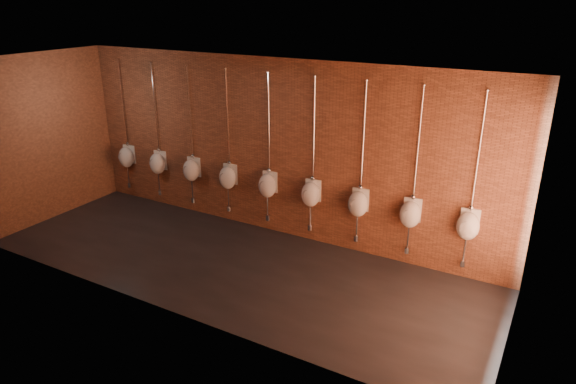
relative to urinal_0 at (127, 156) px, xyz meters
name	(u,v)px	position (x,y,z in m)	size (l,w,h in m)	color
ground	(231,265)	(3.66, -1.38, -0.95)	(8.50, 8.50, 0.00)	black
room_shell	(226,148)	(3.66, -1.38, 1.07)	(8.54, 3.04, 3.22)	black
urinal_0	(127,156)	(0.00, 0.00, 0.00)	(0.38, 0.34, 2.71)	silver
urinal_1	(158,163)	(0.88, 0.00, 0.00)	(0.38, 0.34, 2.71)	silver
urinal_2	(191,169)	(1.77, 0.00, 0.00)	(0.38, 0.34, 2.71)	silver
urinal_3	(228,177)	(2.65, 0.00, 0.00)	(0.38, 0.34, 2.71)	silver
urinal_4	(268,185)	(3.53, 0.00, 0.00)	(0.38, 0.34, 2.71)	silver
urinal_5	(311,193)	(4.42, 0.00, 0.00)	(0.38, 0.34, 2.71)	silver
urinal_6	(358,203)	(5.30, 0.00, 0.00)	(0.38, 0.34, 2.71)	silver
urinal_7	(410,213)	(6.18, 0.00, 0.00)	(0.38, 0.34, 2.71)	silver
urinal_8	(468,225)	(7.07, 0.00, 0.00)	(0.38, 0.34, 2.71)	silver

